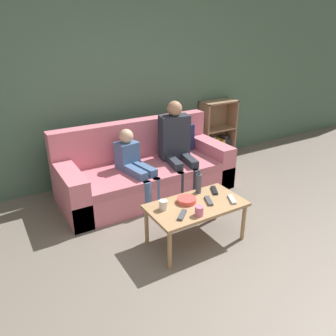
{
  "coord_description": "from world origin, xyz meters",
  "views": [
    {
      "loc": [
        -1.62,
        -1.49,
        1.97
      ],
      "look_at": [
        0.04,
        1.3,
        0.57
      ],
      "focal_mm": 35.0,
      "sensor_mm": 36.0,
      "label": 1
    }
  ],
  "objects_px": {
    "person_child": "(134,163)",
    "snack_bowl": "(187,200)",
    "person_adult": "(176,141)",
    "cup_near": "(199,211)",
    "bookshelf": "(215,136)",
    "tv_remote_3": "(214,190)",
    "bottle": "(199,183)",
    "tv_remote_1": "(209,201)",
    "couch": "(145,171)",
    "tv_remote_0": "(182,215)",
    "coffee_table": "(196,208)",
    "cup_far": "(163,205)",
    "tv_remote_2": "(232,199)"
  },
  "relations": [
    {
      "from": "person_child",
      "to": "snack_bowl",
      "type": "distance_m",
      "value": 1.0
    },
    {
      "from": "person_adult",
      "to": "cup_near",
      "type": "height_order",
      "value": "person_adult"
    },
    {
      "from": "person_child",
      "to": "bookshelf",
      "type": "bearing_deg",
      "value": 11.28
    },
    {
      "from": "bookshelf",
      "to": "tv_remote_3",
      "type": "relative_size",
      "value": 5.36
    },
    {
      "from": "bookshelf",
      "to": "bottle",
      "type": "height_order",
      "value": "bookshelf"
    },
    {
      "from": "tv_remote_1",
      "to": "bookshelf",
      "type": "bearing_deg",
      "value": 72.15
    },
    {
      "from": "tv_remote_1",
      "to": "bottle",
      "type": "bearing_deg",
      "value": 105.37
    },
    {
      "from": "couch",
      "to": "tv_remote_0",
      "type": "xyz_separation_m",
      "value": [
        -0.3,
        -1.32,
        0.15
      ]
    },
    {
      "from": "tv_remote_3",
      "to": "coffee_table",
      "type": "bearing_deg",
      "value": -131.06
    },
    {
      "from": "cup_far",
      "to": "tv_remote_0",
      "type": "bearing_deg",
      "value": -66.01
    },
    {
      "from": "couch",
      "to": "tv_remote_1",
      "type": "height_order",
      "value": "couch"
    },
    {
      "from": "couch",
      "to": "tv_remote_0",
      "type": "relative_size",
      "value": 13.59
    },
    {
      "from": "person_adult",
      "to": "cup_near",
      "type": "relative_size",
      "value": 12.94
    },
    {
      "from": "person_adult",
      "to": "tv_remote_3",
      "type": "xyz_separation_m",
      "value": [
        -0.16,
        -1.0,
        -0.21
      ]
    },
    {
      "from": "tv_remote_3",
      "to": "bottle",
      "type": "bearing_deg",
      "value": -173.28
    },
    {
      "from": "tv_remote_0",
      "to": "snack_bowl",
      "type": "distance_m",
      "value": 0.26
    },
    {
      "from": "tv_remote_1",
      "to": "tv_remote_3",
      "type": "relative_size",
      "value": 1.02
    },
    {
      "from": "coffee_table",
      "to": "tv_remote_3",
      "type": "xyz_separation_m",
      "value": [
        0.31,
        0.12,
        0.06
      ]
    },
    {
      "from": "tv_remote_3",
      "to": "bottle",
      "type": "distance_m",
      "value": 0.2
    },
    {
      "from": "coffee_table",
      "to": "person_adult",
      "type": "relative_size",
      "value": 0.82
    },
    {
      "from": "person_child",
      "to": "snack_bowl",
      "type": "xyz_separation_m",
      "value": [
        0.09,
        -0.99,
        -0.06
      ]
    },
    {
      "from": "person_adult",
      "to": "tv_remote_3",
      "type": "relative_size",
      "value": 6.59
    },
    {
      "from": "coffee_table",
      "to": "cup_near",
      "type": "height_order",
      "value": "cup_near"
    },
    {
      "from": "person_adult",
      "to": "tv_remote_2",
      "type": "distance_m",
      "value": 1.26
    },
    {
      "from": "cup_near",
      "to": "snack_bowl",
      "type": "bearing_deg",
      "value": 82.16
    },
    {
      "from": "couch",
      "to": "coffee_table",
      "type": "xyz_separation_m",
      "value": [
        -0.07,
        -1.21,
        0.09
      ]
    },
    {
      "from": "coffee_table",
      "to": "cup_far",
      "type": "xyz_separation_m",
      "value": [
        -0.32,
        0.08,
        0.09
      ]
    },
    {
      "from": "couch",
      "to": "tv_remote_3",
      "type": "distance_m",
      "value": 1.13
    },
    {
      "from": "couch",
      "to": "bookshelf",
      "type": "distance_m",
      "value": 1.63
    },
    {
      "from": "cup_far",
      "to": "snack_bowl",
      "type": "distance_m",
      "value": 0.26
    },
    {
      "from": "tv_remote_3",
      "to": "cup_near",
      "type": "bearing_deg",
      "value": -116.16
    },
    {
      "from": "cup_near",
      "to": "bottle",
      "type": "xyz_separation_m",
      "value": [
        0.25,
        0.36,
        0.06
      ]
    },
    {
      "from": "bookshelf",
      "to": "tv_remote_1",
      "type": "relative_size",
      "value": 5.28
    },
    {
      "from": "person_child",
      "to": "tv_remote_2",
      "type": "bearing_deg",
      "value": -77.22
    },
    {
      "from": "person_adult",
      "to": "cup_far",
      "type": "xyz_separation_m",
      "value": [
        -0.8,
        -1.04,
        -0.18
      ]
    },
    {
      "from": "cup_far",
      "to": "snack_bowl",
      "type": "xyz_separation_m",
      "value": [
        0.26,
        -0.0,
        -0.02
      ]
    },
    {
      "from": "snack_bowl",
      "to": "bottle",
      "type": "bearing_deg",
      "value": 26.37
    },
    {
      "from": "person_child",
      "to": "tv_remote_3",
      "type": "height_order",
      "value": "person_child"
    },
    {
      "from": "coffee_table",
      "to": "snack_bowl",
      "type": "distance_m",
      "value": 0.12
    },
    {
      "from": "cup_far",
      "to": "tv_remote_3",
      "type": "bearing_deg",
      "value": 3.9
    },
    {
      "from": "person_adult",
      "to": "tv_remote_0",
      "type": "distance_m",
      "value": 1.44
    },
    {
      "from": "coffee_table",
      "to": "snack_bowl",
      "type": "relative_size",
      "value": 5.03
    },
    {
      "from": "tv_remote_1",
      "to": "tv_remote_2",
      "type": "relative_size",
      "value": 1.01
    },
    {
      "from": "couch",
      "to": "bookshelf",
      "type": "relative_size",
      "value": 2.31
    },
    {
      "from": "cup_far",
      "to": "tv_remote_0",
      "type": "xyz_separation_m",
      "value": [
        0.08,
        -0.19,
        -0.03
      ]
    },
    {
      "from": "snack_bowl",
      "to": "cup_far",
      "type": "bearing_deg",
      "value": 179.5
    },
    {
      "from": "tv_remote_3",
      "to": "bookshelf",
      "type": "bearing_deg",
      "value": 78.82
    },
    {
      "from": "cup_far",
      "to": "coffee_table",
      "type": "bearing_deg",
      "value": -14.01
    },
    {
      "from": "snack_bowl",
      "to": "bottle",
      "type": "height_order",
      "value": "bottle"
    },
    {
      "from": "coffee_table",
      "to": "bottle",
      "type": "distance_m",
      "value": 0.28
    }
  ]
}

